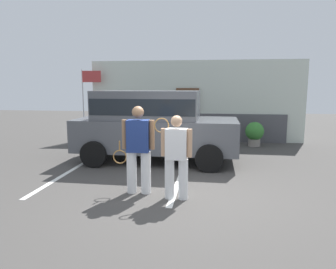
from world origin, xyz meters
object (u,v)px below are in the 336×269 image
Objects in this scene: parked_suv at (153,122)px; flag_pole at (87,91)px; tennis_player_man at (138,149)px; tennis_player_woman at (176,156)px; potted_plant_by_porch at (255,133)px.

flag_pole is at bearing 136.18° from parked_suv.
parked_suv reaches higher than tennis_player_man.
tennis_player_woman is at bearing 162.11° from tennis_player_man.
parked_suv reaches higher than tennis_player_woman.
tennis_player_man is at bearing -12.05° from tennis_player_woman.
tennis_player_woman is 0.58× the size of flag_pole.
parked_suv is at bearing -67.69° from tennis_player_woman.
flag_pole reaches higher than tennis_player_man.
tennis_player_man reaches higher than potted_plant_by_porch.
potted_plant_by_porch is at bearing -107.55° from tennis_player_woman.
parked_suv reaches higher than potted_plant_by_porch.
potted_plant_by_porch is (3.24, 2.77, -0.65)m from parked_suv.
potted_plant_by_porch is 6.75m from flag_pole.
tennis_player_man is 0.63× the size of flag_pole.
parked_suv is at bearing -44.54° from flag_pole.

